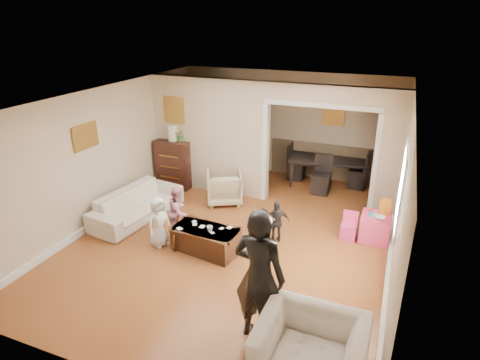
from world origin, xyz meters
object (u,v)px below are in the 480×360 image
at_px(sofa, 137,204).
at_px(coffee_cup, 210,229).
at_px(armchair_front, 310,354).
at_px(dresser, 175,164).
at_px(adult_person, 259,276).
at_px(child_kneel_a, 159,222).
at_px(table_lamp, 173,133).
at_px(dining_table, 326,170).
at_px(child_kneel_b, 179,211).
at_px(armchair_back, 224,187).
at_px(play_table, 375,228).
at_px(coffee_table, 206,240).
at_px(child_toddler, 277,222).
at_px(cyan_cup, 371,214).

height_order(sofa, coffee_cup, sofa).
relative_size(armchair_front, dresser, 1.03).
bearing_deg(adult_person, armchair_front, 154.99).
height_order(sofa, child_kneel_a, child_kneel_a).
relative_size(table_lamp, dining_table, 0.19).
bearing_deg(child_kneel_b, sofa, 63.93).
distance_m(dresser, adult_person, 5.27).
relative_size(armchair_front, child_kneel_a, 1.26).
height_order(armchair_back, play_table, armchair_back).
bearing_deg(armchair_back, child_kneel_b, 56.43).
xyz_separation_m(coffee_table, play_table, (2.70, 1.47, 0.04)).
relative_size(armchair_back, dining_table, 0.41).
relative_size(coffee_table, dining_table, 0.62).
relative_size(dining_table, child_toddler, 2.31).
xyz_separation_m(armchair_back, adult_person, (2.03, -3.54, 0.57)).
xyz_separation_m(dining_table, child_toddler, (-0.31, -3.12, 0.08)).
bearing_deg(armchair_front, child_toddler, 114.22).
bearing_deg(adult_person, child_kneel_b, -35.20).
bearing_deg(child_kneel_a, cyan_cup, -46.58).
relative_size(table_lamp, child_toddler, 0.45).
xyz_separation_m(sofa, play_table, (4.55, 0.86, -0.05)).
relative_size(armchair_front, cyan_cup, 14.74).
height_order(play_table, child_toddler, child_toddler).
relative_size(armchair_front, adult_person, 0.65).
xyz_separation_m(table_lamp, coffee_cup, (2.06, -2.39, -0.85)).
distance_m(table_lamp, child_kneel_a, 2.85).
height_order(play_table, cyan_cup, cyan_cup).
relative_size(dresser, play_table, 2.19).
relative_size(sofa, child_toddler, 2.55).
bearing_deg(armchair_back, table_lamp, -41.98).
xyz_separation_m(coffee_cup, cyan_cup, (2.50, 1.47, 0.06)).
height_order(child_kneel_a, child_toddler, child_kneel_a).
xyz_separation_m(coffee_cup, child_kneel_a, (-0.95, -0.10, -0.01)).
relative_size(dresser, cyan_cup, 14.27).
bearing_deg(dining_table, armchair_front, -93.63).
xyz_separation_m(sofa, armchair_front, (4.13, -2.65, 0.08)).
relative_size(sofa, dining_table, 1.10).
bearing_deg(coffee_table, cyan_cup, 28.56).
bearing_deg(dining_table, sofa, -147.06).
distance_m(coffee_cup, adult_person, 2.15).
relative_size(armchair_front, coffee_table, 1.03).
height_order(dresser, play_table, dresser).
distance_m(table_lamp, cyan_cup, 4.72).
bearing_deg(adult_person, dining_table, -83.08).
height_order(sofa, child_kneel_b, child_kneel_b).
height_order(table_lamp, cyan_cup, table_lamp).
bearing_deg(dresser, cyan_cup, -11.37).
distance_m(dresser, table_lamp, 0.75).
bearing_deg(play_table, child_kneel_a, -155.53).
relative_size(child_kneel_a, child_kneel_b, 0.95).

